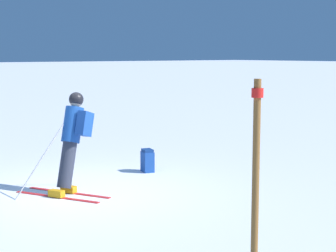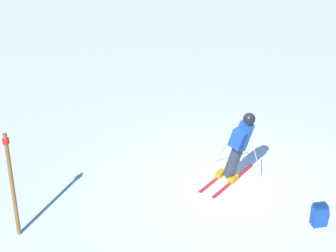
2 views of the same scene
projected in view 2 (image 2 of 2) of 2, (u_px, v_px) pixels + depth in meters
name	position (u px, v px, depth m)	size (l,w,h in m)	color
ground_plane	(235.00, 185.00, 12.99)	(300.00, 300.00, 0.00)	white
skier	(239.00, 144.00, 12.63)	(1.47, 1.80, 1.88)	red
spare_backpack	(319.00, 215.00, 11.54)	(0.29, 0.35, 0.50)	#194293
trail_marker	(12.00, 182.00, 10.82)	(0.13, 0.13, 2.29)	brown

